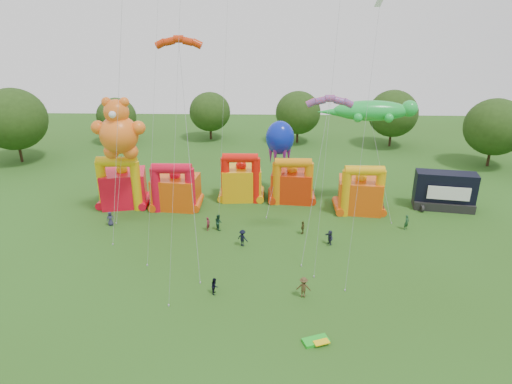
{
  "coord_description": "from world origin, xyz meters",
  "views": [
    {
      "loc": [
        2.76,
        -26.66,
        24.05
      ],
      "look_at": [
        1.48,
        18.0,
        5.66
      ],
      "focal_mm": 32.0,
      "sensor_mm": 36.0,
      "label": 1
    }
  ],
  "objects_px": {
    "teddy_bear_kite": "(119,138)",
    "octopus_kite": "(276,164)",
    "spectator_0": "(110,219)",
    "bouncy_castle_0": "(123,186)",
    "gecko_kite": "(378,151)",
    "stage_trailer": "(445,191)",
    "spectator_4": "(303,227)",
    "bouncy_castle_2": "(241,181)"
  },
  "relations": [
    {
      "from": "teddy_bear_kite",
      "to": "spectator_0",
      "type": "relative_size",
      "value": 8.44
    },
    {
      "from": "bouncy_castle_2",
      "to": "spectator_4",
      "type": "height_order",
      "value": "bouncy_castle_2"
    },
    {
      "from": "stage_trailer",
      "to": "teddy_bear_kite",
      "type": "bearing_deg",
      "value": -175.63
    },
    {
      "from": "gecko_kite",
      "to": "spectator_4",
      "type": "bearing_deg",
      "value": -143.9
    },
    {
      "from": "bouncy_castle_0",
      "to": "gecko_kite",
      "type": "xyz_separation_m",
      "value": [
        31.62,
        -0.72,
        5.2
      ]
    },
    {
      "from": "octopus_kite",
      "to": "spectator_0",
      "type": "distance_m",
      "value": 21.67
    },
    {
      "from": "bouncy_castle_2",
      "to": "octopus_kite",
      "type": "distance_m",
      "value": 5.18
    },
    {
      "from": "teddy_bear_kite",
      "to": "octopus_kite",
      "type": "xyz_separation_m",
      "value": [
        18.46,
        5.41,
        -4.82
      ]
    },
    {
      "from": "bouncy_castle_2",
      "to": "teddy_bear_kite",
      "type": "bearing_deg",
      "value": -158.77
    },
    {
      "from": "bouncy_castle_0",
      "to": "bouncy_castle_2",
      "type": "bearing_deg",
      "value": 9.81
    },
    {
      "from": "bouncy_castle_0",
      "to": "gecko_kite",
      "type": "relative_size",
      "value": 0.51
    },
    {
      "from": "octopus_kite",
      "to": "gecko_kite",
      "type": "bearing_deg",
      "value": -15.51
    },
    {
      "from": "gecko_kite",
      "to": "octopus_kite",
      "type": "distance_m",
      "value": 12.85
    },
    {
      "from": "stage_trailer",
      "to": "gecko_kite",
      "type": "xyz_separation_m",
      "value": [
        -9.14,
        -0.96,
        5.54
      ]
    },
    {
      "from": "teddy_bear_kite",
      "to": "octopus_kite",
      "type": "distance_m",
      "value": 19.83
    },
    {
      "from": "gecko_kite",
      "to": "spectator_4",
      "type": "distance_m",
      "value": 13.34
    },
    {
      "from": "stage_trailer",
      "to": "spectator_4",
      "type": "bearing_deg",
      "value": -157.35
    },
    {
      "from": "bouncy_castle_2",
      "to": "spectator_4",
      "type": "distance_m",
      "value": 12.62
    },
    {
      "from": "stage_trailer",
      "to": "teddy_bear_kite",
      "type": "distance_m",
      "value": 40.45
    },
    {
      "from": "bouncy_castle_2",
      "to": "gecko_kite",
      "type": "xyz_separation_m",
      "value": [
        16.67,
        -3.31,
        5.31
      ]
    },
    {
      "from": "bouncy_castle_0",
      "to": "teddy_bear_kite",
      "type": "bearing_deg",
      "value": -68.22
    },
    {
      "from": "bouncy_castle_0",
      "to": "octopus_kite",
      "type": "height_order",
      "value": "octopus_kite"
    },
    {
      "from": "bouncy_castle_0",
      "to": "gecko_kite",
      "type": "height_order",
      "value": "gecko_kite"
    },
    {
      "from": "gecko_kite",
      "to": "bouncy_castle_2",
      "type": "bearing_deg",
      "value": 168.78
    },
    {
      "from": "spectator_4",
      "to": "octopus_kite",
      "type": "bearing_deg",
      "value": -142.42
    },
    {
      "from": "stage_trailer",
      "to": "spectator_0",
      "type": "relative_size",
      "value": 4.44
    },
    {
      "from": "bouncy_castle_0",
      "to": "octopus_kite",
      "type": "relative_size",
      "value": 0.68
    },
    {
      "from": "teddy_bear_kite",
      "to": "gecko_kite",
      "type": "height_order",
      "value": "teddy_bear_kite"
    },
    {
      "from": "spectator_0",
      "to": "spectator_4",
      "type": "distance_m",
      "value": 22.46
    },
    {
      "from": "bouncy_castle_0",
      "to": "stage_trailer",
      "type": "relative_size",
      "value": 0.91
    },
    {
      "from": "stage_trailer",
      "to": "spectator_4",
      "type": "height_order",
      "value": "stage_trailer"
    },
    {
      "from": "teddy_bear_kite",
      "to": "spectator_0",
      "type": "xyz_separation_m",
      "value": [
        -1.05,
        -3.12,
        -8.83
      ]
    },
    {
      "from": "bouncy_castle_0",
      "to": "gecko_kite",
      "type": "distance_m",
      "value": 32.06
    },
    {
      "from": "stage_trailer",
      "to": "gecko_kite",
      "type": "height_order",
      "value": "gecko_kite"
    },
    {
      "from": "stage_trailer",
      "to": "spectator_0",
      "type": "distance_m",
      "value": 41.19
    },
    {
      "from": "octopus_kite",
      "to": "spectator_0",
      "type": "xyz_separation_m",
      "value": [
        -19.51,
        -8.54,
        -4.01
      ]
    },
    {
      "from": "stage_trailer",
      "to": "teddy_bear_kite",
      "type": "xyz_separation_m",
      "value": [
        -39.65,
        -3.03,
        7.39
      ]
    },
    {
      "from": "stage_trailer",
      "to": "octopus_kite",
      "type": "bearing_deg",
      "value": 173.59
    },
    {
      "from": "teddy_bear_kite",
      "to": "spectator_4",
      "type": "height_order",
      "value": "teddy_bear_kite"
    },
    {
      "from": "bouncy_castle_2",
      "to": "teddy_bear_kite",
      "type": "xyz_separation_m",
      "value": [
        -13.84,
        -5.38,
        7.16
      ]
    },
    {
      "from": "stage_trailer",
      "to": "octopus_kite",
      "type": "distance_m",
      "value": 21.48
    },
    {
      "from": "stage_trailer",
      "to": "spectator_4",
      "type": "xyz_separation_m",
      "value": [
        -18.29,
        -7.63,
        -1.52
      ]
    }
  ]
}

